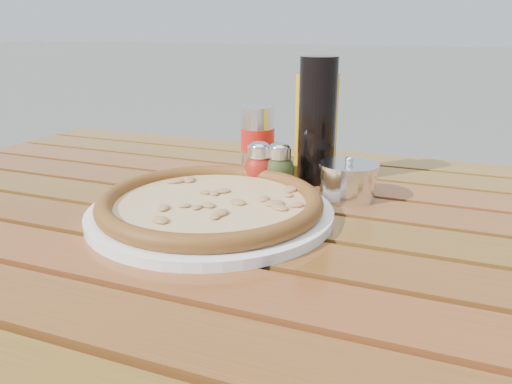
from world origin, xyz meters
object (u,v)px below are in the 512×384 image
at_px(table, 251,261).
at_px(soda_can, 258,137).
at_px(dark_bottle, 317,121).
at_px(olive_oil_cruet, 316,127).
at_px(parmesan_tin, 348,180).
at_px(plate, 211,212).
at_px(pepper_shaker, 259,165).
at_px(oregano_shaker, 279,166).
at_px(pizza, 211,202).

bearing_deg(table, soda_can, 109.49).
height_order(dark_bottle, olive_oil_cruet, dark_bottle).
relative_size(dark_bottle, parmesan_tin, 2.03).
bearing_deg(plate, dark_bottle, 67.82).
bearing_deg(pepper_shaker, parmesan_tin, -2.05).
xyz_separation_m(table, parmesan_tin, (0.12, 0.13, 0.11)).
xyz_separation_m(plate, olive_oil_cruet, (0.09, 0.25, 0.09)).
bearing_deg(pepper_shaker, dark_bottle, 39.98).
relative_size(plate, soda_can, 3.00).
bearing_deg(pepper_shaker, olive_oil_cruet, 46.73).
bearing_deg(dark_bottle, plate, -112.18).
bearing_deg(parmesan_tin, oregano_shaker, 174.38).
distance_m(pepper_shaker, olive_oil_cruet, 0.13).
bearing_deg(oregano_shaker, soda_can, 125.88).
distance_m(oregano_shaker, olive_oil_cruet, 0.10).
bearing_deg(soda_can, table, -70.51).
bearing_deg(soda_can, pepper_shaker, -67.45).
xyz_separation_m(soda_can, parmesan_tin, (0.21, -0.13, -0.03)).
height_order(pizza, pepper_shaker, pepper_shaker).
distance_m(table, plate, 0.10).
xyz_separation_m(table, plate, (-0.05, -0.03, 0.08)).
bearing_deg(pepper_shaker, plate, -94.36).
distance_m(soda_can, olive_oil_cruet, 0.14).
height_order(pizza, parmesan_tin, parmesan_tin).
relative_size(soda_can, parmesan_tin, 1.11).
relative_size(pizza, parmesan_tin, 3.05).
relative_size(oregano_shaker, parmesan_tin, 0.76).
bearing_deg(pizza, pepper_shaker, 85.64).
relative_size(dark_bottle, soda_can, 1.83).
bearing_deg(olive_oil_cruet, oregano_shaker, -119.49).
relative_size(pepper_shaker, oregano_shaker, 1.00).
relative_size(pepper_shaker, dark_bottle, 0.37).
distance_m(table, oregano_shaker, 0.18).
bearing_deg(olive_oil_cruet, table, -99.81).
height_order(oregano_shaker, soda_can, soda_can).
xyz_separation_m(pizza, dark_bottle, (0.09, 0.23, 0.09)).
relative_size(table, pizza, 4.22).
relative_size(table, olive_oil_cruet, 6.67).
distance_m(table, pizza, 0.12).
distance_m(oregano_shaker, parmesan_tin, 0.12).
distance_m(pizza, dark_bottle, 0.27).
distance_m(soda_can, parmesan_tin, 0.25).
height_order(olive_oil_cruet, parmesan_tin, olive_oil_cruet).
bearing_deg(parmesan_tin, plate, -137.08).
xyz_separation_m(oregano_shaker, soda_can, (-0.09, 0.12, 0.02)).
bearing_deg(table, dark_bottle, 78.27).
height_order(plate, pizza, pizza).
distance_m(pepper_shaker, oregano_shaker, 0.04).
relative_size(pizza, pepper_shaker, 4.04).
height_order(plate, olive_oil_cruet, olive_oil_cruet).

